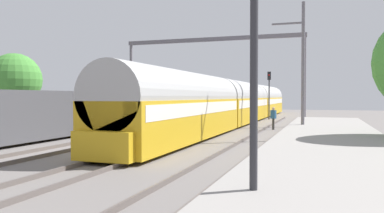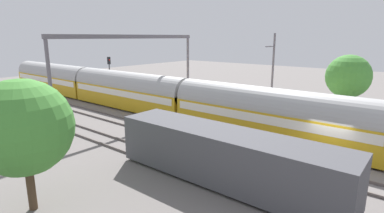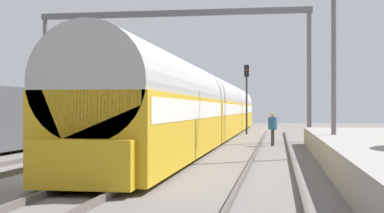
{
  "view_description": "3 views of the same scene",
  "coord_description": "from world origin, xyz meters",
  "px_view_note": "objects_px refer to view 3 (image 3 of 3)",
  "views": [
    {
      "loc": [
        9.65,
        -15.59,
        2.53
      ],
      "look_at": [
        2.03,
        6.54,
        1.92
      ],
      "focal_mm": 35.89,
      "sensor_mm": 36.0,
      "label": 1
    },
    {
      "loc": [
        -18.86,
        -4.59,
        7.67
      ],
      "look_at": [
        -0.95,
        9.85,
        2.34
      ],
      "focal_mm": 28.27,
      "sensor_mm": 36.0,
      "label": 2
    },
    {
      "loc": [
        6.32,
        -15.12,
        1.93
      ],
      "look_at": [
        1.02,
        18.98,
        2.07
      ],
      "focal_mm": 52.02,
      "sensor_mm": 36.0,
      "label": 3
    }
  ],
  "objects_px": {
    "passenger_train": "(212,108)",
    "railway_signal_far": "(247,90)",
    "catenary_gantry": "(172,43)",
    "person_crossing": "(273,126)"
  },
  "relations": [
    {
      "from": "person_crossing",
      "to": "railway_signal_far",
      "type": "distance_m",
      "value": 13.43
    },
    {
      "from": "railway_signal_far",
      "to": "person_crossing",
      "type": "bearing_deg",
      "value": -80.96
    },
    {
      "from": "passenger_train",
      "to": "person_crossing",
      "type": "relative_size",
      "value": 28.44
    },
    {
      "from": "railway_signal_far",
      "to": "catenary_gantry",
      "type": "relative_size",
      "value": 0.32
    },
    {
      "from": "person_crossing",
      "to": "catenary_gantry",
      "type": "distance_m",
      "value": 8.65
    },
    {
      "from": "passenger_train",
      "to": "railway_signal_far",
      "type": "relative_size",
      "value": 9.37
    },
    {
      "from": "passenger_train",
      "to": "railway_signal_far",
      "type": "distance_m",
      "value": 6.37
    },
    {
      "from": "railway_signal_far",
      "to": "catenary_gantry",
      "type": "xyz_separation_m",
      "value": [
        -3.95,
        -9.24,
        2.56
      ]
    },
    {
      "from": "person_crossing",
      "to": "catenary_gantry",
      "type": "relative_size",
      "value": 0.1
    },
    {
      "from": "passenger_train",
      "to": "railway_signal_far",
      "type": "height_order",
      "value": "railway_signal_far"
    }
  ]
}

